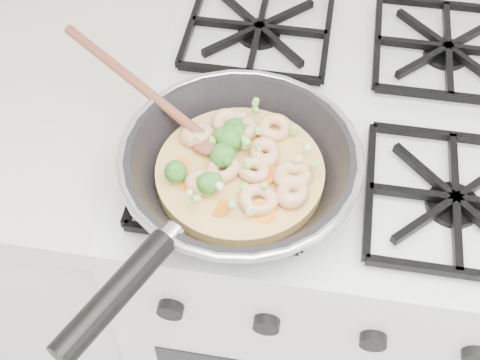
# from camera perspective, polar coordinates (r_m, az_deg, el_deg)

# --- Properties ---
(stove) EXTENTS (0.60, 0.60, 0.92)m
(stove) POSITION_cam_1_polar(r_m,az_deg,el_deg) (1.32, 6.80, -7.46)
(stove) COLOR white
(stove) RESTS_ON ground
(skillet) EXTENTS (0.43, 0.47, 0.09)m
(skillet) POSITION_cam_1_polar(r_m,az_deg,el_deg) (0.81, -0.28, 1.11)
(skillet) COLOR black
(skillet) RESTS_ON stove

